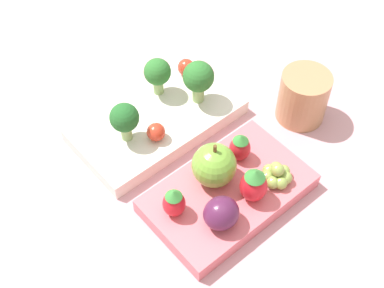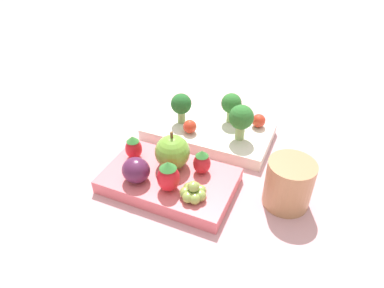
% 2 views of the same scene
% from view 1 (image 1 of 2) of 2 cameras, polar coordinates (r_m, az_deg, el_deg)
% --- Properties ---
extents(ground_plane, '(4.00, 4.00, 0.00)m').
position_cam_1_polar(ground_plane, '(0.69, -0.31, -1.92)').
color(ground_plane, '#C6939E').
extents(bento_box_savoury, '(0.23, 0.14, 0.02)m').
position_cam_1_polar(bento_box_savoury, '(0.72, -3.46, 2.62)').
color(bento_box_savoury, silver).
rests_on(bento_box_savoury, ground_plane).
extents(bento_box_fruit, '(0.21, 0.14, 0.02)m').
position_cam_1_polar(bento_box_fruit, '(0.65, 3.86, -5.27)').
color(bento_box_fruit, '#DB6670').
rests_on(bento_box_fruit, ground_plane).
extents(broccoli_floret_0, '(0.04, 0.04, 0.06)m').
position_cam_1_polar(broccoli_floret_0, '(0.72, -3.71, 7.57)').
color(broccoli_floret_0, '#93B770').
rests_on(broccoli_floret_0, bento_box_savoury).
extents(broccoli_floret_1, '(0.04, 0.04, 0.06)m').
position_cam_1_polar(broccoli_floret_1, '(0.66, -7.21, 2.69)').
color(broccoli_floret_1, '#93B770').
rests_on(broccoli_floret_1, bento_box_savoury).
extents(broccoli_floret_2, '(0.04, 0.04, 0.06)m').
position_cam_1_polar(broccoli_floret_2, '(0.70, 0.70, 7.07)').
color(broccoli_floret_2, '#93B770').
rests_on(broccoli_floret_2, bento_box_savoury).
extents(cherry_tomato_0, '(0.02, 0.02, 0.02)m').
position_cam_1_polar(cherry_tomato_0, '(0.76, -0.62, 8.18)').
color(cherry_tomato_0, red).
rests_on(cherry_tomato_0, bento_box_savoury).
extents(cherry_tomato_1, '(0.02, 0.02, 0.02)m').
position_cam_1_polar(cherry_tomato_1, '(0.68, -3.86, 1.29)').
color(cherry_tomato_1, red).
rests_on(cherry_tomato_1, bento_box_savoury).
extents(apple, '(0.05, 0.05, 0.06)m').
position_cam_1_polar(apple, '(0.62, 2.60, -2.15)').
color(apple, '#70A838').
rests_on(apple, bento_box_fruit).
extents(strawberry_0, '(0.03, 0.03, 0.04)m').
position_cam_1_polar(strawberry_0, '(0.60, -1.94, -6.25)').
color(strawberry_0, red).
rests_on(strawberry_0, bento_box_fruit).
extents(strawberry_1, '(0.03, 0.03, 0.04)m').
position_cam_1_polar(strawberry_1, '(0.65, 5.14, -0.33)').
color(strawberry_1, red).
rests_on(strawberry_1, bento_box_fruit).
extents(strawberry_2, '(0.03, 0.03, 0.05)m').
position_cam_1_polar(strawberry_2, '(0.61, 6.60, -4.33)').
color(strawberry_2, red).
rests_on(strawberry_2, bento_box_fruit).
extents(plum, '(0.04, 0.04, 0.04)m').
position_cam_1_polar(plum, '(0.60, 3.13, -7.38)').
color(plum, '#511E42').
rests_on(plum, bento_box_fruit).
extents(grape_cluster, '(0.04, 0.04, 0.03)m').
position_cam_1_polar(grape_cluster, '(0.64, 9.01, -3.29)').
color(grape_cluster, '#8EA84C').
rests_on(grape_cluster, bento_box_fruit).
extents(drinking_cup, '(0.07, 0.07, 0.07)m').
position_cam_1_polar(drinking_cup, '(0.73, 11.77, 4.95)').
color(drinking_cup, tan).
rests_on(drinking_cup, ground_plane).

